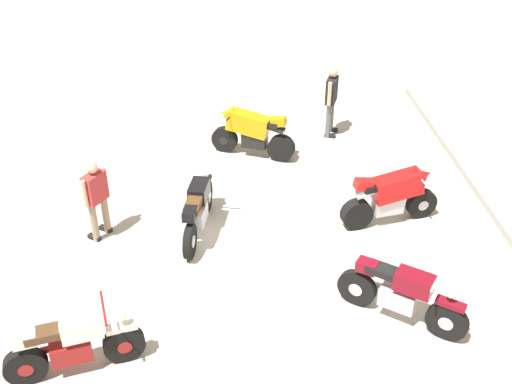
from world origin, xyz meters
The scene contains 8 objects.
ground_plane centered at (0.00, 0.00, 0.00)m, with size 40.00×40.00×0.00m, color #B7B2A8.
motorcycle_red_sportbike centered at (-0.91, 2.42, 0.59)m, with size 0.75×1.95×1.14m.
motorcycle_maroon_cruiser centered at (1.70, 1.90, 0.52)m, with size 1.30×1.78×1.09m.
motorcycle_orange_sportbike centered at (-3.71, -0.03, 0.59)m, with size 0.98×1.88×1.14m.
motorcycle_cream_vintage centered at (2.39, -2.93, 0.49)m, with size 0.77×1.93×1.07m.
motorcycle_black_cruiser centered at (-0.82, -1.23, 0.52)m, with size 2.07×0.81×1.09m.
person_in_black_shirt centered at (-4.65, 1.90, 0.98)m, with size 0.65×0.44×1.71m.
person_in_red_shirt centered at (-0.83, -3.02, 0.89)m, with size 0.57×0.49×1.58m.
Camera 1 is at (8.61, -0.81, 6.91)m, focal length 43.25 mm.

